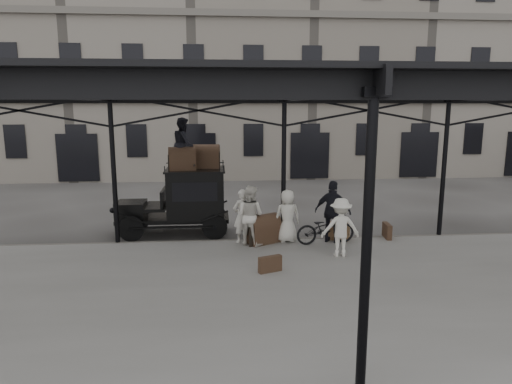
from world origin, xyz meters
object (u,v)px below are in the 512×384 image
(taxi, at_px, (186,198))
(porter_official, at_px, (333,212))
(steamer_trunk_roof_near, at_px, (182,160))
(bicycle, at_px, (326,228))
(porter_left, at_px, (242,216))
(steamer_trunk_platform, at_px, (263,231))

(taxi, xyz_separation_m, porter_official, (4.44, -1.74, -0.12))
(steamer_trunk_roof_near, bearing_deg, bicycle, -30.12)
(porter_left, xyz_separation_m, steamer_trunk_roof_near, (-1.83, 1.30, 1.53))
(porter_official, xyz_separation_m, steamer_trunk_platform, (-2.08, 0.12, -0.58))
(steamer_trunk_roof_near, bearing_deg, porter_official, -27.39)
(porter_official, relative_size, steamer_trunk_roof_near, 2.25)
(steamer_trunk_platform, bearing_deg, porter_left, 143.25)
(bicycle, bearing_deg, porter_left, 74.96)
(porter_left, distance_m, steamer_trunk_roof_near, 2.71)
(porter_official, bearing_deg, porter_left, 24.11)
(porter_official, height_order, steamer_trunk_roof_near, steamer_trunk_roof_near)
(porter_left, distance_m, porter_official, 2.70)
(porter_official, relative_size, steamer_trunk_platform, 1.92)
(porter_left, xyz_separation_m, porter_official, (2.69, -0.20, 0.12))
(taxi, xyz_separation_m, porter_left, (1.75, -1.55, -0.24))
(taxi, height_order, porter_official, taxi)
(porter_left, bearing_deg, bicycle, 147.68)
(porter_left, bearing_deg, porter_official, 151.56)
(porter_left, height_order, bicycle, porter_left)
(taxi, bearing_deg, bicycle, -24.30)
(taxi, xyz_separation_m, steamer_trunk_roof_near, (-0.08, -0.25, 1.28))
(bicycle, distance_m, steamer_trunk_platform, 1.86)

